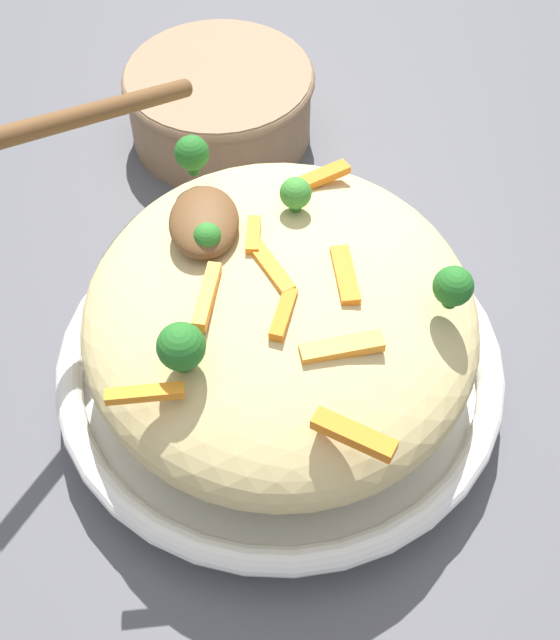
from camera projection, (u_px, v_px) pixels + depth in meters
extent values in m
plane|color=#4C4C51|center=(280.00, 386.00, 0.56)|extent=(2.40, 2.40, 0.00)
cylinder|color=white|center=(280.00, 377.00, 0.55)|extent=(0.26, 0.26, 0.02)
torus|color=white|center=(280.00, 361.00, 0.53)|extent=(0.28, 0.28, 0.02)
torus|color=black|center=(280.00, 358.00, 0.53)|extent=(0.27, 0.27, 0.00)
ellipsoid|color=#D1BA7A|center=(280.00, 316.00, 0.50)|extent=(0.25, 0.23, 0.09)
cube|color=orange|center=(145.00, 393.00, 0.42)|extent=(0.01, 0.04, 0.01)
cube|color=orange|center=(342.00, 348.00, 0.44)|extent=(0.02, 0.04, 0.01)
cube|color=orange|center=(286.00, 314.00, 0.44)|extent=(0.03, 0.02, 0.01)
cube|color=orange|center=(354.00, 435.00, 0.40)|extent=(0.03, 0.04, 0.01)
cube|color=orange|center=(345.00, 276.00, 0.46)|extent=(0.04, 0.01, 0.01)
cube|color=orange|center=(324.00, 175.00, 0.52)|extent=(0.02, 0.03, 0.01)
cube|color=orange|center=(271.00, 268.00, 0.46)|extent=(0.04, 0.03, 0.01)
cube|color=orange|center=(253.00, 237.00, 0.48)|extent=(0.03, 0.01, 0.01)
cube|color=orange|center=(207.00, 296.00, 0.45)|extent=(0.04, 0.02, 0.01)
cylinder|color=#377928|center=(295.00, 206.00, 0.49)|extent=(0.01, 0.01, 0.01)
sphere|color=#3D8E33|center=(296.00, 193.00, 0.49)|extent=(0.02, 0.02, 0.02)
cylinder|color=#205B1C|center=(183.00, 361.00, 0.43)|extent=(0.01, 0.01, 0.01)
sphere|color=#236B23|center=(181.00, 346.00, 0.42)|extent=(0.02, 0.02, 0.02)
cylinder|color=#296820|center=(208.00, 248.00, 0.47)|extent=(0.01, 0.01, 0.01)
sphere|color=#2D7A28|center=(207.00, 237.00, 0.47)|extent=(0.02, 0.02, 0.02)
cylinder|color=#205B1C|center=(450.00, 300.00, 0.46)|extent=(0.01, 0.01, 0.01)
sphere|color=#236B23|center=(453.00, 286.00, 0.45)|extent=(0.02, 0.02, 0.02)
cylinder|color=#205B1C|center=(193.00, 167.00, 0.52)|extent=(0.01, 0.01, 0.01)
sphere|color=#236B23|center=(192.00, 153.00, 0.51)|extent=(0.02, 0.02, 0.02)
ellipsoid|color=brown|center=(204.00, 222.00, 0.48)|extent=(0.06, 0.04, 0.02)
cylinder|color=brown|center=(82.00, 116.00, 0.48)|extent=(0.15, 0.12, 0.08)
cylinder|color=#8C6B4C|center=(220.00, 104.00, 0.69)|extent=(0.15, 0.15, 0.06)
torus|color=#8C6B4C|center=(218.00, 79.00, 0.67)|extent=(0.15, 0.15, 0.01)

